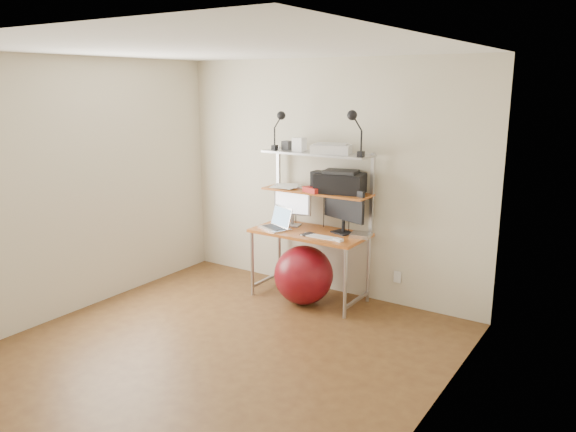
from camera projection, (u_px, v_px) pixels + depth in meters
name	position (u px, v px, depth m)	size (l,w,h in m)	color
room	(219.00, 209.00, 4.55)	(3.60, 3.60, 3.60)	brown
computer_desk	(313.00, 210.00, 5.84)	(1.20, 0.60, 1.57)	#B25922
wall_outlet	(397.00, 277.00, 5.77)	(0.08, 0.01, 0.12)	silver
monitor_silver	(292.00, 203.00, 6.03)	(0.41, 0.18, 0.46)	#ACADB1
monitor_black	(344.00, 206.00, 5.72)	(0.54, 0.24, 0.56)	black
laptop	(278.00, 224.00, 5.94)	(0.41, 0.38, 0.29)	silver
keyboard	(319.00, 237.00, 5.61)	(0.39, 0.11, 0.01)	silver
mouse	(338.00, 240.00, 5.47)	(0.10, 0.06, 0.03)	silver
mac_mini	(361.00, 235.00, 5.62)	(0.20, 0.20, 0.04)	silver
phone	(307.00, 234.00, 5.71)	(0.08, 0.15, 0.01)	black
printer	(341.00, 182.00, 5.72)	(0.54, 0.42, 0.23)	black
nas_cube	(319.00, 181.00, 5.79)	(0.14, 0.14, 0.21)	black
red_box	(313.00, 190.00, 5.74)	(0.20, 0.13, 0.05)	#AE201B
scanner	(331.00, 149.00, 5.65)	(0.44, 0.36, 0.10)	silver
box_white	(299.00, 144.00, 5.85)	(0.12, 0.10, 0.14)	silver
box_grey	(287.00, 145.00, 5.96)	(0.09, 0.09, 0.09)	#2A2A2C
clip_lamp_left	(280.00, 122.00, 5.86)	(0.16, 0.09, 0.41)	black
clip_lamp_right	(354.00, 123.00, 5.36)	(0.18, 0.10, 0.44)	black
exercise_ball	(304.00, 275.00, 5.81)	(0.61, 0.61, 0.61)	maroon
paper_stack	(286.00, 186.00, 6.06)	(0.39, 0.37, 0.02)	white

